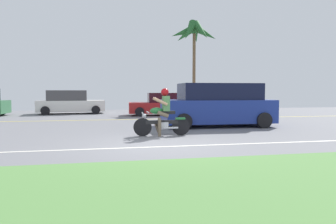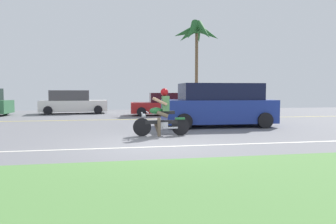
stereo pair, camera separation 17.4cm
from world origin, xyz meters
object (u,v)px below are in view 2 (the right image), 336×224
at_px(motorcyclist, 162,116).
at_px(parked_car_2, 168,105).
at_px(palm_tree_0, 196,35).
at_px(parked_car_1, 72,103).
at_px(suv_nearby, 219,105).

distance_m(motorcyclist, parked_car_2, 9.50).
bearing_deg(parked_car_2, palm_tree_0, 53.20).
bearing_deg(motorcyclist, palm_tree_0, 69.82).
bearing_deg(motorcyclist, parked_car_1, 109.22).
bearing_deg(parked_car_2, parked_car_1, 156.72).
relative_size(motorcyclist, parked_car_2, 0.42).
distance_m(parked_car_2, palm_tree_0, 7.05).
bearing_deg(suv_nearby, parked_car_2, 97.94).
distance_m(motorcyclist, parked_car_1, 12.63).
xyz_separation_m(parked_car_2, palm_tree_0, (2.90, 3.87, 5.13)).
distance_m(motorcyclist, suv_nearby, 3.82).
distance_m(motorcyclist, palm_tree_0, 14.93).
height_order(parked_car_1, parked_car_2, parked_car_1).
xyz_separation_m(motorcyclist, palm_tree_0, (4.84, 13.17, 5.12)).
xyz_separation_m(parked_car_1, palm_tree_0, (8.99, 1.25, 5.06)).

